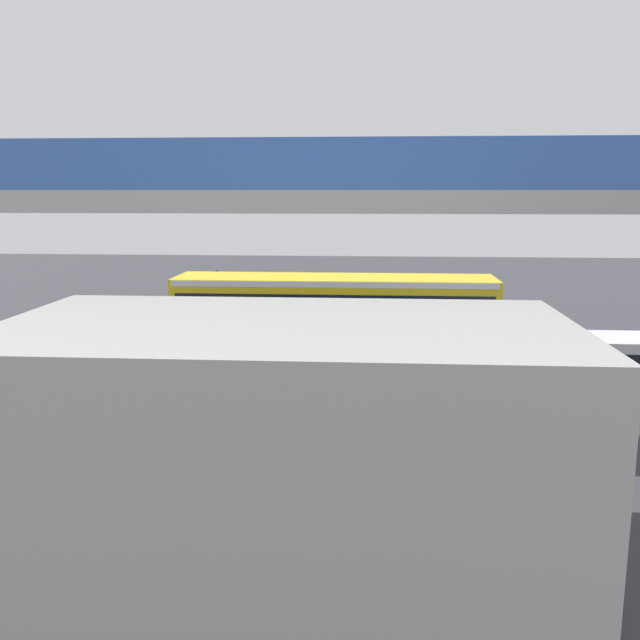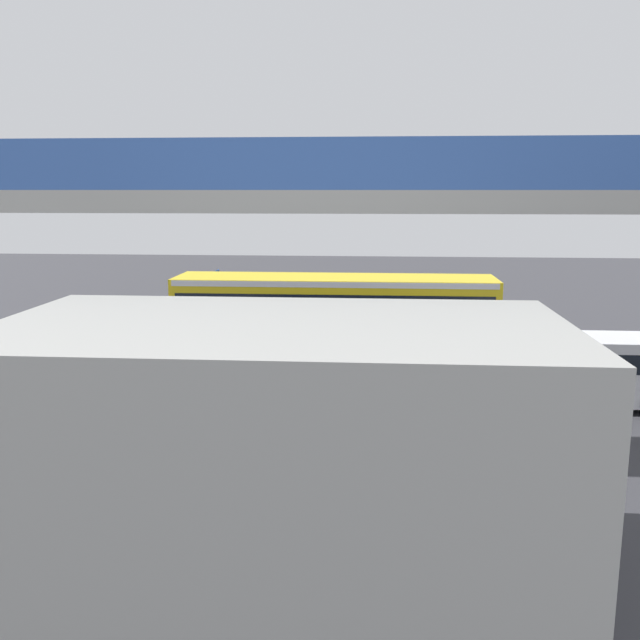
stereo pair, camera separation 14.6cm
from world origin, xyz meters
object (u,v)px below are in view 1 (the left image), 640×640
(city_bus, at_px, (334,311))
(pedestrian, at_px, (205,320))
(parked_van, at_px, (588,366))
(traffic_sign, at_px, (217,291))

(city_bus, bearing_deg, pedestrian, -29.93)
(city_bus, xyz_separation_m, parked_van, (-7.66, 4.61, -0.70))
(city_bus, relative_size, parked_van, 2.40)
(city_bus, height_order, traffic_sign, city_bus)
(city_bus, distance_m, pedestrian, 6.51)
(parked_van, bearing_deg, traffic_sign, -35.69)
(parked_van, distance_m, traffic_sign, 16.08)
(pedestrian, bearing_deg, parked_van, 149.43)
(city_bus, distance_m, parked_van, 8.97)
(parked_van, relative_size, pedestrian, 2.68)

